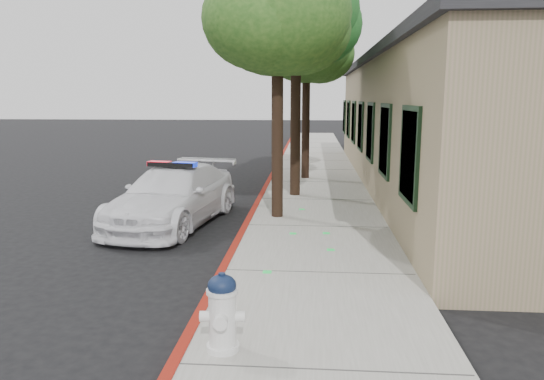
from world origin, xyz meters
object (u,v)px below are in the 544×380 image
at_px(clapboard_building, 475,123).
at_px(street_tree_far, 308,47).
at_px(street_tree_mid, 297,16).
at_px(fire_hydrant, 222,312).
at_px(street_tree_near, 278,19).
at_px(police_car, 173,195).

height_order(clapboard_building, street_tree_far, street_tree_far).
relative_size(street_tree_mid, street_tree_far, 1.12).
xyz_separation_m(clapboard_building, fire_hydrant, (-6.15, -11.66, -1.53)).
height_order(street_tree_near, street_tree_mid, street_tree_mid).
bearing_deg(street_tree_mid, clapboard_building, 22.16).
bearing_deg(clapboard_building, street_tree_mid, -157.84).
relative_size(street_tree_near, street_tree_mid, 0.91).
xyz_separation_m(fire_hydrant, street_tree_near, (0.18, 6.55, 4.05)).
distance_m(fire_hydrant, street_tree_far, 13.13).
bearing_deg(street_tree_near, clapboard_building, 40.53).
bearing_deg(street_tree_far, police_car, -115.74).
bearing_deg(street_tree_mid, street_tree_far, 84.75).
height_order(clapboard_building, fire_hydrant, clapboard_building).
distance_m(clapboard_building, street_tree_near, 8.26).
bearing_deg(street_tree_near, fire_hydrant, -91.54).
relative_size(clapboard_building, street_tree_far, 3.55).
height_order(police_car, street_tree_near, street_tree_near).
distance_m(police_car, street_tree_mid, 6.10).
xyz_separation_m(fire_hydrant, street_tree_mid, (0.50, 9.36, 4.52)).
distance_m(police_car, fire_hydrant, 6.59).
bearing_deg(clapboard_building, police_car, -146.95).
height_order(street_tree_near, street_tree_far, street_tree_near).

